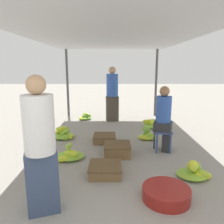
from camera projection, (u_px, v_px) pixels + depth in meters
canopy_post_back_left at (68, 83)px, 7.58m from camera, size 0.08×0.08×2.29m
canopy_post_back_right at (157, 83)px, 7.57m from camera, size 0.08×0.08×2.29m
canopy_tarp at (112, 38)px, 4.63m from camera, size 3.48×5.92×0.04m
vendor_foreground at (41, 145)px, 2.47m from camera, size 0.44×0.44×1.63m
stool at (163, 135)px, 4.46m from camera, size 0.34×0.34×0.44m
vendor_seated at (165, 118)px, 4.39m from camera, size 0.44×0.44×1.34m
basin_black at (167, 194)px, 2.86m from camera, size 0.63×0.63×0.17m
banana_pile_left_0 at (70, 155)px, 4.13m from camera, size 0.55×0.53×0.29m
banana_pile_left_1 at (64, 134)px, 5.34m from camera, size 0.61×0.63×0.28m
banana_pile_left_2 at (85, 117)px, 7.17m from camera, size 0.44×0.39×0.23m
banana_pile_right_0 at (153, 125)px, 6.24m from camera, size 0.55×0.50×0.22m
banana_pile_right_1 at (148, 136)px, 5.24m from camera, size 0.46×0.38×0.30m
banana_pile_right_2 at (195, 171)px, 3.43m from camera, size 0.51×0.52×0.28m
crate_near at (105, 138)px, 5.06m from camera, size 0.51×0.51×0.17m
crate_mid at (106, 169)px, 3.53m from camera, size 0.52×0.52×0.16m
crate_far at (118, 149)px, 4.30m from camera, size 0.52×0.52×0.23m
shopper_walking_mid at (113, 93)px, 6.86m from camera, size 0.43×0.43×1.71m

